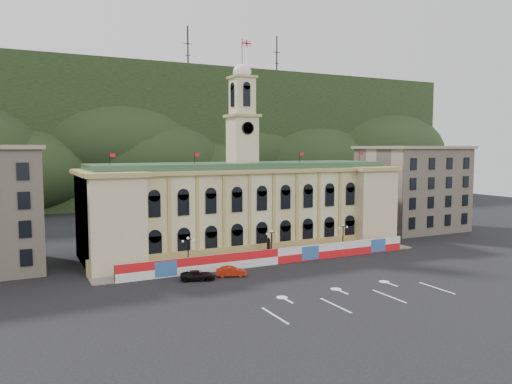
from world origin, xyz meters
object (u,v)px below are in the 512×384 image
red_sedan (231,271)px  black_suv (198,275)px  statue (269,253)px  lamp_center (272,243)px

red_sedan → black_suv: (-4.94, 0.22, -0.04)m
statue → black_suv: statue is taller
statue → lamp_center: size_ratio=0.72×
lamp_center → red_sedan: (-9.53, -5.62, -2.36)m
lamp_center → statue: bearing=90.0°
black_suv → red_sedan: bearing=-74.2°
statue → lamp_center: (0.00, -1.00, 1.89)m
lamp_center → red_sedan: bearing=-149.5°
statue → lamp_center: lamp_center is taller
red_sedan → black_suv: red_sedan is taller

